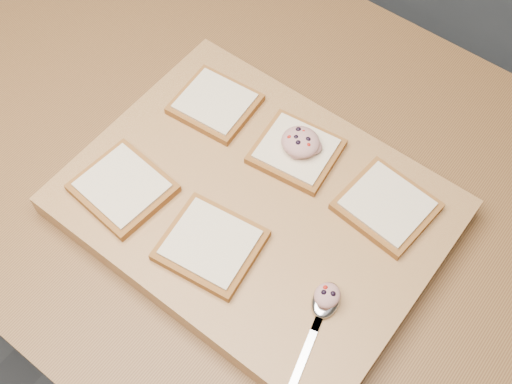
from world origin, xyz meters
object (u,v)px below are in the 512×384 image
spoon (323,309)px  tuna_salad_dollop (301,142)px  cutting_board (256,207)px  bread_far_center (296,151)px

spoon → tuna_salad_dollop: bearing=132.5°
cutting_board → spoon: spoon is taller
cutting_board → tuna_salad_dollop: (0.00, 0.10, 0.05)m
bread_far_center → spoon: size_ratio=0.73×
cutting_board → tuna_salad_dollop: tuna_salad_dollop is taller
cutting_board → spoon: bearing=-25.0°
spoon → cutting_board: bearing=155.0°
cutting_board → tuna_salad_dollop: 0.11m
cutting_board → bread_far_center: bearing=90.6°
bread_far_center → tuna_salad_dollop: 0.02m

